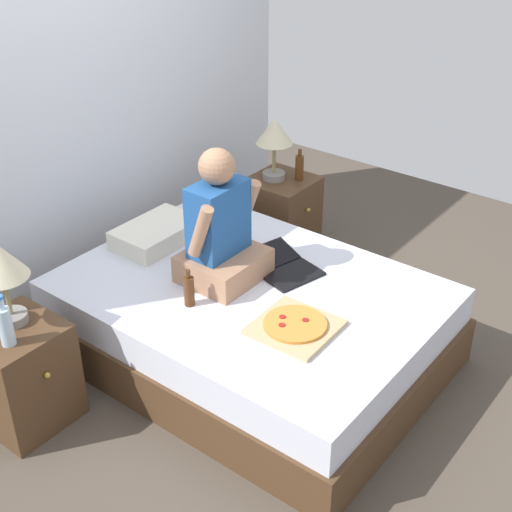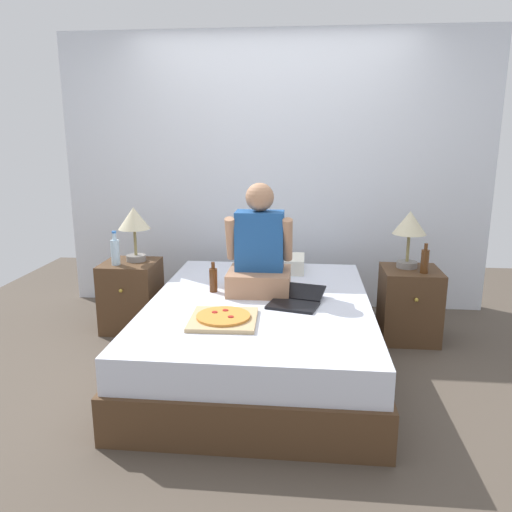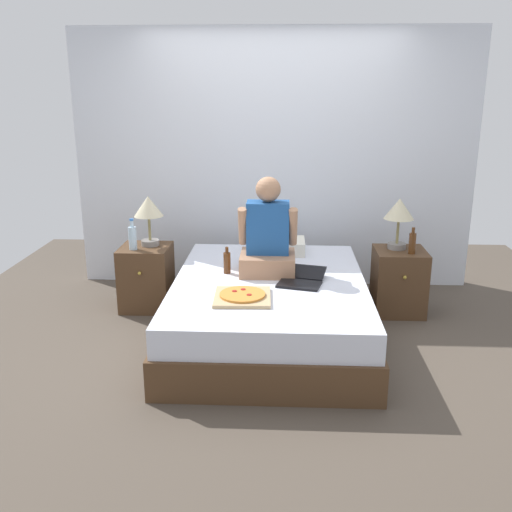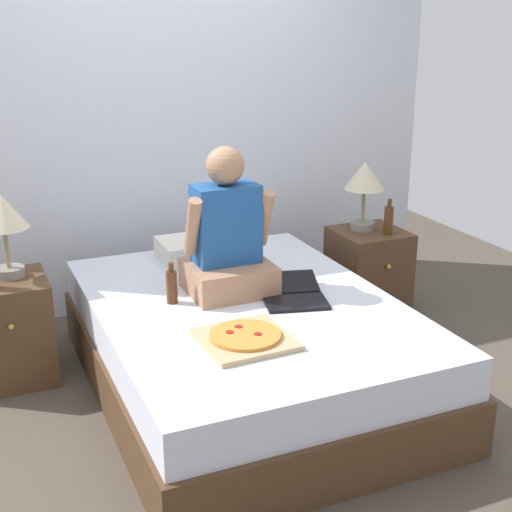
% 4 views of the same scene
% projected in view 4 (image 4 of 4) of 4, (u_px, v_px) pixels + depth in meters
% --- Properties ---
extents(ground_plane, '(5.91, 5.91, 0.00)m').
position_uv_depth(ground_plane, '(246.00, 386.00, 3.86)').
color(ground_plane, '#4C4238').
extents(wall_back, '(3.91, 0.12, 2.50)m').
position_uv_depth(wall_back, '(162.00, 120.00, 4.68)').
color(wall_back, silver).
rests_on(wall_back, ground).
extents(bed, '(1.54, 2.10, 0.49)m').
position_uv_depth(bed, '(245.00, 346.00, 3.78)').
color(bed, '#4C331E').
rests_on(bed, ground).
extents(nightstand_left, '(0.44, 0.47, 0.58)m').
position_uv_depth(nightstand_left, '(9.00, 330.00, 3.86)').
color(nightstand_left, '#4C331E').
rests_on(nightstand_left, ground).
extents(lamp_on_left_nightstand, '(0.26, 0.26, 0.45)m').
position_uv_depth(lamp_on_left_nightstand, '(3.00, 218.00, 3.72)').
color(lamp_on_left_nightstand, gray).
rests_on(lamp_on_left_nightstand, nightstand_left).
extents(nightstand_right, '(0.44, 0.47, 0.58)m').
position_uv_depth(nightstand_right, '(368.00, 272.00, 4.72)').
color(nightstand_right, '#4C331E').
rests_on(nightstand_right, ground).
extents(lamp_on_right_nightstand, '(0.26, 0.26, 0.45)m').
position_uv_depth(lamp_on_right_nightstand, '(364.00, 180.00, 4.56)').
color(lamp_on_right_nightstand, gray).
rests_on(lamp_on_right_nightstand, nightstand_right).
extents(beer_bottle, '(0.06, 0.06, 0.23)m').
position_uv_depth(beer_bottle, '(389.00, 219.00, 4.54)').
color(beer_bottle, '#512D14').
rests_on(beer_bottle, nightstand_right).
extents(pillow, '(0.52, 0.34, 0.12)m').
position_uv_depth(pillow, '(202.00, 248.00, 4.36)').
color(pillow, silver).
rests_on(pillow, bed).
extents(person_seated, '(0.47, 0.40, 0.78)m').
position_uv_depth(person_seated, '(227.00, 240.00, 3.76)').
color(person_seated, '#A37556').
rests_on(person_seated, bed).
extents(laptop, '(0.41, 0.48, 0.07)m').
position_uv_depth(laptop, '(293.00, 295.00, 3.73)').
color(laptop, black).
rests_on(laptop, bed).
extents(pizza_box, '(0.41, 0.41, 0.05)m').
position_uv_depth(pizza_box, '(245.00, 338.00, 3.24)').
color(pizza_box, tan).
rests_on(pizza_box, bed).
extents(beer_bottle_on_bed, '(0.06, 0.06, 0.22)m').
position_uv_depth(beer_bottle_on_bed, '(172.00, 286.00, 3.66)').
color(beer_bottle_on_bed, '#4C2811').
rests_on(beer_bottle_on_bed, bed).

